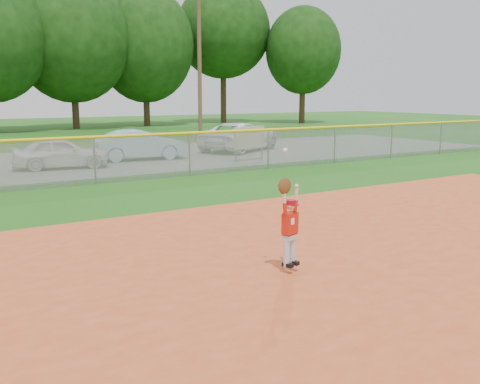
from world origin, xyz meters
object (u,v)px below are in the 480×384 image
sponsor_sign (249,138)px  car_white_a (61,153)px  car_blue (140,145)px  ballplayer (289,222)px  car_white_b (240,137)px

sponsor_sign → car_white_a: bearing=166.0°
car_blue → ballplayer: ballplayer is taller
car_blue → car_white_b: 5.80m
car_blue → sponsor_sign: bearing=-120.1°
car_white_b → sponsor_sign: sponsor_sign is taller
car_white_b → car_white_a: bearing=73.9°
car_white_b → ballplayer: 18.69m
car_white_a → ballplayer: bearing=-170.5°
ballplayer → car_white_b: bearing=60.7°
car_white_b → sponsor_sign: bearing=124.9°
car_white_a → car_white_b: bearing=-68.8°
car_white_b → sponsor_sign: 4.32m
car_white_a → car_blue: 3.71m
car_white_b → car_blue: bearing=71.7°
car_blue → car_white_a: bearing=112.5°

